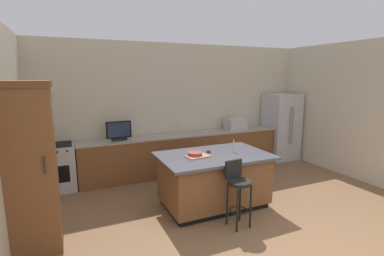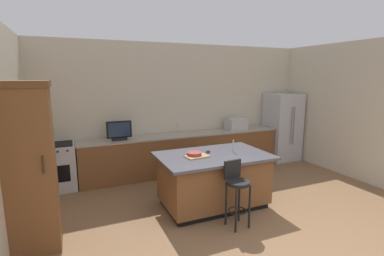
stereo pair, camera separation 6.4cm
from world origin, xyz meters
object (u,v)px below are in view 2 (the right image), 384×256
object	(u,v)px
cell_phone	(208,152)
cutting_board	(197,156)
kitchen_island	(213,179)
bar_stool_center	(237,188)
fruit_bowl	(194,154)
refrigerator	(282,127)
tv_monitor	(119,131)
cabinet_tower	(30,165)
range_oven	(55,167)
microwave	(236,124)

from	to	relation	value
cell_phone	cutting_board	world-z (taller)	cutting_board
kitchen_island	bar_stool_center	distance (m)	0.76
bar_stool_center	fruit_bowl	size ratio (longest dim) A/B	4.07
refrigerator	cell_phone	bearing A→B (deg)	-152.12
kitchen_island	tv_monitor	bearing A→B (deg)	125.80
cabinet_tower	fruit_bowl	bearing A→B (deg)	5.71
cabinet_tower	cutting_board	bearing A→B (deg)	4.30
range_oven	cutting_board	world-z (taller)	cutting_board
cutting_board	range_oven	bearing A→B (deg)	140.34
range_oven	cell_phone	size ratio (longest dim) A/B	6.17
cabinet_tower	cell_phone	xyz separation A→B (m)	(2.67, 0.37, -0.21)
fruit_bowl	cell_phone	size ratio (longest dim) A/B	1.63
microwave	fruit_bowl	distance (m)	2.63
bar_stool_center	cutting_board	bearing A→B (deg)	107.85
range_oven	microwave	xyz separation A→B (m)	(4.12, 0.00, 0.58)
range_oven	refrigerator	bearing A→B (deg)	-0.64
bar_stool_center	microwave	bearing A→B (deg)	53.16
cell_phone	cutting_board	distance (m)	0.35
kitchen_island	cutting_board	bearing A→B (deg)	-177.40
range_oven	bar_stool_center	bearing A→B (deg)	-45.50
tv_monitor	kitchen_island	bearing A→B (deg)	-54.20
cabinet_tower	range_oven	bearing A→B (deg)	85.45
kitchen_island	fruit_bowl	bearing A→B (deg)	172.99
bar_stool_center	cell_phone	distance (m)	0.98
bar_stool_center	fruit_bowl	distance (m)	0.93
kitchen_island	bar_stool_center	xyz separation A→B (m)	(-0.00, -0.75, 0.13)
range_oven	bar_stool_center	distance (m)	3.61
refrigerator	microwave	xyz separation A→B (m)	(-1.40, 0.06, 0.16)
cell_phone	range_oven	bearing A→B (deg)	175.19
range_oven	cell_phone	bearing A→B (deg)	-33.25
refrigerator	bar_stool_center	bearing A→B (deg)	-139.94
refrigerator	tv_monitor	xyz separation A→B (m)	(-4.26, 0.01, 0.21)
cabinet_tower	fruit_bowl	xyz separation A→B (m)	(2.35, 0.23, -0.18)
range_oven	bar_stool_center	size ratio (longest dim) A/B	0.93
tv_monitor	microwave	bearing A→B (deg)	1.04
refrigerator	fruit_bowl	distance (m)	3.74
refrigerator	cutting_board	distance (m)	3.75
kitchen_island	cutting_board	size ratio (longest dim) A/B	4.90
cabinet_tower	tv_monitor	size ratio (longest dim) A/B	4.25
fruit_bowl	cutting_board	world-z (taller)	fruit_bowl
refrigerator	microwave	distance (m)	1.41
cabinet_tower	fruit_bowl	world-z (taller)	cabinet_tower
refrigerator	fruit_bowl	world-z (taller)	refrigerator
refrigerator	fruit_bowl	size ratio (longest dim) A/B	7.22
refrigerator	cabinet_tower	world-z (taller)	cabinet_tower
kitchen_island	microwave	bearing A→B (deg)	48.97
cabinet_tower	bar_stool_center	world-z (taller)	cabinet_tower
tv_monitor	cabinet_tower	bearing A→B (deg)	-125.73
range_oven	tv_monitor	world-z (taller)	tv_monitor
cabinet_tower	kitchen_island	bearing A→B (deg)	4.10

